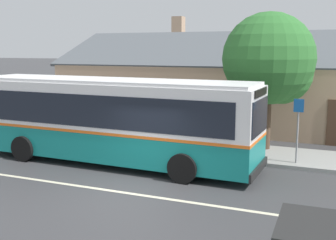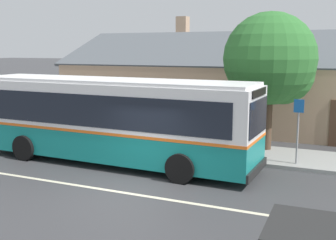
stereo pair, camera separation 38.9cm
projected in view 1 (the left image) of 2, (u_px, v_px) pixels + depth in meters
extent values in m
plane|color=#38383A|center=(127.00, 193.00, 12.80)|extent=(300.00, 300.00, 0.00)
cube|color=gray|center=(192.00, 148.00, 18.24)|extent=(60.00, 3.00, 0.15)
cube|color=beige|center=(127.00, 193.00, 12.80)|extent=(60.00, 0.16, 0.01)
cube|color=tan|center=(275.00, 94.00, 24.62)|extent=(23.65, 10.02, 3.41)
cube|color=#4C5156|center=(270.00, 48.00, 21.90)|extent=(24.25, 5.07, 2.04)
cube|color=#4C5156|center=(283.00, 49.00, 26.46)|extent=(24.25, 5.07, 2.04)
cube|color=tan|center=(178.00, 26.00, 27.32)|extent=(0.70, 0.70, 1.20)
cube|color=black|center=(108.00, 94.00, 23.14)|extent=(1.10, 0.06, 1.30)
cube|color=#147F7A|center=(109.00, 142.00, 16.17)|extent=(11.51, 2.80, 1.07)
cube|color=orange|center=(109.00, 127.00, 16.07)|extent=(11.53, 2.82, 0.10)
cube|color=white|center=(109.00, 104.00, 15.93)|extent=(11.51, 2.80, 1.65)
cube|color=white|center=(108.00, 81.00, 15.78)|extent=(11.28, 2.67, 0.12)
cube|color=black|center=(125.00, 103.00, 17.08)|extent=(10.53, 0.31, 1.15)
cube|color=black|center=(89.00, 111.00, 14.80)|extent=(10.53, 0.31, 1.15)
cube|color=black|center=(260.00, 117.00, 13.63)|extent=(0.10, 2.20, 1.15)
cube|color=black|center=(261.00, 92.00, 13.50)|extent=(0.09, 1.75, 0.24)
cube|color=black|center=(259.00, 169.00, 13.91)|extent=(0.15, 2.50, 0.28)
cube|color=#B21919|center=(97.00, 133.00, 17.89)|extent=(3.20, 0.11, 0.75)
cube|color=black|center=(232.00, 127.00, 15.40)|extent=(0.90, 0.05, 2.47)
cylinder|color=black|center=(207.00, 151.00, 15.92)|extent=(1.01, 0.31, 1.00)
cylinder|color=black|center=(183.00, 168.00, 13.67)|extent=(1.01, 0.31, 1.00)
cylinder|color=black|center=(64.00, 137.00, 18.61)|extent=(1.01, 0.31, 1.00)
cylinder|color=black|center=(23.00, 149.00, 16.37)|extent=(1.01, 0.31, 1.00)
cube|color=#4C4C4C|center=(28.00, 124.00, 21.29)|extent=(1.65, 0.10, 0.04)
cube|color=#4C4C4C|center=(26.00, 124.00, 21.16)|extent=(1.65, 0.10, 0.04)
cube|color=#4C4C4C|center=(24.00, 124.00, 21.03)|extent=(1.65, 0.10, 0.04)
cube|color=#4C4C4C|center=(22.00, 119.00, 20.86)|extent=(1.65, 0.04, 0.10)
cube|color=#4C4C4C|center=(22.00, 116.00, 20.84)|extent=(1.65, 0.04, 0.10)
cube|color=black|center=(37.00, 129.00, 20.95)|extent=(0.08, 0.43, 0.45)
cube|color=black|center=(16.00, 127.00, 21.45)|extent=(0.08, 0.43, 0.45)
cube|color=#4C4C4C|center=(106.00, 131.00, 19.31)|extent=(1.59, 0.10, 0.04)
cube|color=#4C4C4C|center=(104.00, 132.00, 19.18)|extent=(1.59, 0.10, 0.04)
cube|color=#4C4C4C|center=(102.00, 132.00, 19.04)|extent=(1.59, 0.10, 0.04)
cube|color=#4C4C4C|center=(101.00, 126.00, 18.88)|extent=(1.59, 0.04, 0.10)
cube|color=#4C4C4C|center=(101.00, 123.00, 18.86)|extent=(1.59, 0.04, 0.10)
cube|color=black|center=(116.00, 138.00, 18.97)|extent=(0.08, 0.43, 0.45)
cube|color=black|center=(92.00, 136.00, 19.45)|extent=(0.08, 0.43, 0.45)
cylinder|color=#4C3828|center=(266.00, 121.00, 17.70)|extent=(0.39, 0.39, 2.71)
sphere|color=#2D6B2D|center=(268.00, 58.00, 17.27)|extent=(3.80, 3.80, 3.80)
sphere|color=#2D6B2D|center=(281.00, 72.00, 17.41)|extent=(2.64, 2.64, 2.64)
cylinder|color=gray|center=(298.00, 131.00, 15.44)|extent=(0.07, 0.07, 2.40)
cube|color=#1959A5|center=(299.00, 106.00, 15.26)|extent=(0.36, 0.03, 0.48)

